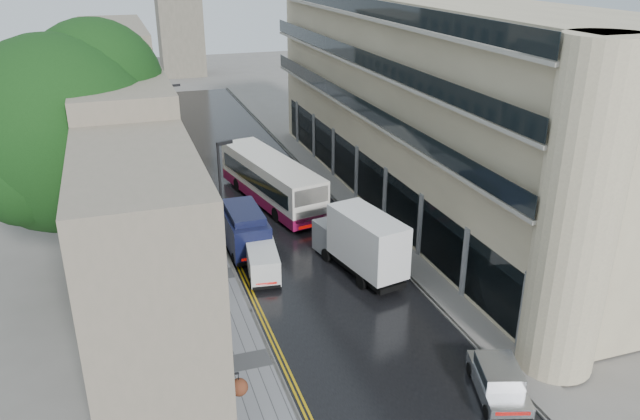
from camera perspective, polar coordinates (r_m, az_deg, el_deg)
road at (r=43.76m, az=-4.11°, el=-0.00°), size 9.00×85.00×0.02m
left_sidewalk at (r=42.80m, az=-11.70°, el=-0.90°), size 2.70×85.00×0.12m
right_sidewalk at (r=45.26m, az=2.51°, el=0.89°), size 1.80×85.00×0.12m
old_shop_row at (r=43.07m, az=-17.55°, el=7.04°), size 4.50×56.00×12.00m
modern_block at (r=43.85m, az=9.45°, el=9.40°), size 8.00×40.00×14.00m
tree_near at (r=33.29m, az=-22.28°, el=3.68°), size 10.56×10.56×13.89m
tree_far at (r=45.98m, az=-21.17°, el=7.81°), size 9.24×9.24×12.46m
cream_bus at (r=41.22m, az=-4.05°, el=0.99°), size 4.96×12.21×3.25m
white_lorry at (r=32.98m, az=3.86°, el=-4.36°), size 3.45×7.31×3.69m
silver_hatchback at (r=25.89m, az=15.17°, el=-16.65°), size 2.75×4.16×1.44m
white_van at (r=33.61m, az=-6.30°, el=-5.82°), size 2.07×3.91×1.69m
navy_van at (r=36.00m, az=-7.91°, el=-2.91°), size 2.21×5.47×2.78m
pedestrian at (r=39.59m, az=-11.25°, el=-1.40°), size 0.72×0.58×1.72m
lamp_post_near at (r=32.72m, az=-8.93°, el=-0.58°), size 0.90×0.49×7.88m
lamp_post_far at (r=49.05m, az=-13.21°, el=6.74°), size 0.86×0.32×7.50m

